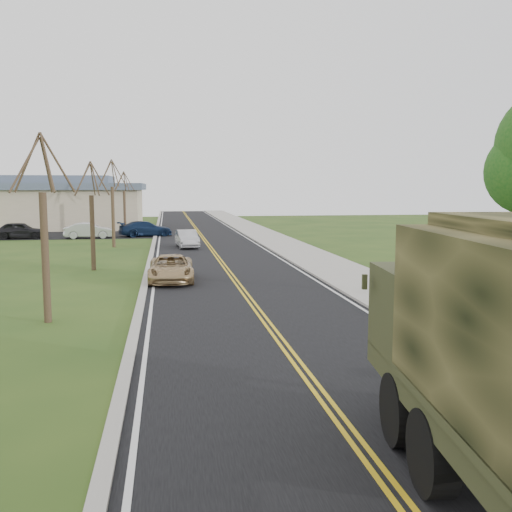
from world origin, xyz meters
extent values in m
plane|color=#264316|center=(0.00, 0.00, 0.00)|extent=(160.00, 160.00, 0.00)
cube|color=black|center=(0.00, 40.00, 0.01)|extent=(8.00, 120.00, 0.01)
cube|color=#9E998E|center=(4.15, 40.00, 0.06)|extent=(0.30, 120.00, 0.12)
cube|color=#9E998E|center=(5.90, 40.00, 0.05)|extent=(3.20, 120.00, 0.10)
cube|color=#9E998E|center=(-4.15, 40.00, 0.05)|extent=(0.30, 120.00, 0.10)
cylinder|color=#38281C|center=(-7.00, 10.00, 2.10)|extent=(0.24, 0.24, 4.20)
cylinder|color=#38281C|center=(-6.52, 10.13, 5.13)|extent=(1.01, 0.33, 1.90)
cylinder|color=#38281C|center=(-6.97, 10.62, 5.05)|extent=(0.13, 1.29, 1.74)
cylinder|color=#38281C|center=(-7.46, 10.18, 5.13)|extent=(0.98, 0.43, 1.90)
cylinder|color=#38281C|center=(-7.39, 9.52, 5.05)|extent=(0.79, 1.05, 1.77)
cylinder|color=#38281C|center=(-6.73, 9.59, 5.13)|extent=(0.58, 0.90, 1.90)
cylinder|color=#38281C|center=(-7.00, 22.00, 1.98)|extent=(0.24, 0.24, 3.96)
cylinder|color=#38281C|center=(-6.55, 22.12, 4.83)|extent=(0.96, 0.32, 1.79)
cylinder|color=#38281C|center=(-6.97, 22.58, 4.76)|extent=(0.12, 1.22, 1.65)
cylinder|color=#38281C|center=(-7.43, 22.17, 4.83)|extent=(0.93, 0.41, 1.79)
cylinder|color=#38281C|center=(-7.37, 21.55, 4.76)|extent=(0.75, 0.99, 1.67)
cylinder|color=#38281C|center=(-6.75, 21.61, 4.83)|extent=(0.55, 0.85, 1.80)
cylinder|color=#38281C|center=(-7.00, 34.00, 2.22)|extent=(0.24, 0.24, 4.44)
cylinder|color=#38281C|center=(-6.50, 34.13, 5.42)|extent=(1.07, 0.35, 2.00)
cylinder|color=#38281C|center=(-6.97, 34.65, 5.34)|extent=(0.13, 1.36, 1.84)
cylinder|color=#38281C|center=(-7.49, 34.19, 5.42)|extent=(1.03, 0.46, 2.00)
cylinder|color=#38281C|center=(-7.41, 33.49, 5.34)|extent=(0.83, 1.10, 1.87)
cylinder|color=#38281C|center=(-6.72, 33.56, 5.42)|extent=(0.61, 0.95, 2.01)
cylinder|color=#38281C|center=(-7.00, 46.00, 2.04)|extent=(0.24, 0.24, 4.08)
cylinder|color=#38281C|center=(-6.54, 46.12, 4.98)|extent=(0.99, 0.33, 1.84)
cylinder|color=#38281C|center=(-6.97, 46.60, 4.91)|extent=(0.13, 1.25, 1.69)
cylinder|color=#38281C|center=(-7.45, 46.17, 4.98)|extent=(0.95, 0.42, 1.85)
cylinder|color=#38281C|center=(-7.38, 45.53, 4.91)|extent=(0.77, 1.02, 1.72)
cylinder|color=#38281C|center=(-6.74, 45.60, 4.98)|extent=(0.57, 0.88, 1.85)
cube|color=tan|center=(-16.00, 56.00, 2.10)|extent=(20.00, 12.00, 4.20)
cube|color=#475466|center=(-16.00, 56.00, 4.50)|extent=(21.00, 13.00, 0.70)
cube|color=#475466|center=(-16.00, 56.00, 5.20)|extent=(14.00, 8.00, 0.90)
cube|color=black|center=(-10.00, 46.00, 0.01)|extent=(18.00, 10.00, 0.02)
cylinder|color=black|center=(0.51, -1.79, 0.62)|extent=(0.53, 1.27, 1.23)
cylinder|color=black|center=(0.69, -0.23, 0.62)|extent=(0.53, 1.27, 1.23)
cube|color=#34381E|center=(1.93, 0.25, 2.13)|extent=(2.92, 2.43, 1.57)
cube|color=black|center=(2.05, 1.25, 2.36)|extent=(2.46, 0.38, 0.79)
imported|color=tan|center=(-2.96, 17.63, 0.61)|extent=(2.11, 4.45, 1.23)
imported|color=silver|center=(-1.67, 32.79, 0.65)|extent=(1.74, 4.04, 1.29)
imported|color=black|center=(-15.52, 42.25, 0.74)|extent=(4.40, 1.91, 1.48)
imported|color=#BCBCC1|center=(-9.79, 42.00, 0.69)|extent=(4.24, 1.70, 1.37)
imported|color=#101F3C|center=(-5.00, 43.24, 0.69)|extent=(5.14, 3.26, 1.39)
camera|label=1|loc=(-3.14, -8.95, 4.33)|focal=40.00mm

